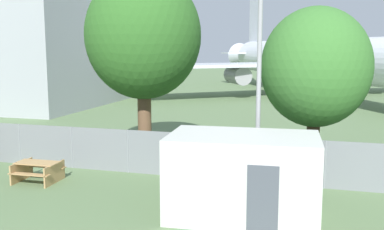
{
  "coord_description": "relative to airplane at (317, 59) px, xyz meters",
  "views": [
    {
      "loc": [
        7.33,
        -6.35,
        5.02
      ],
      "look_at": [
        1.84,
        12.93,
        2.0
      ],
      "focal_mm": 42.0,
      "sensor_mm": 36.0,
      "label": 1
    }
  ],
  "objects": [
    {
      "name": "hangar_building",
      "position": [
        -30.11,
        -9.15,
        1.44
      ],
      "size": [
        24.59,
        21.69,
        12.23
      ],
      "color": "#9EA3A8",
      "rests_on": "ground"
    },
    {
      "name": "perimeter_fence",
      "position": [
        -6.99,
        -30.86,
        -2.95
      ],
      "size": [
        56.07,
        0.07,
        1.76
      ],
      "color": "gray",
      "rests_on": "ground"
    },
    {
      "name": "airplane",
      "position": [
        0.0,
        0.0,
        0.0
      ],
      "size": [
        34.71,
        41.71,
        11.83
      ],
      "rotation": [
        0.0,
        0.0,
        -1.05
      ],
      "color": "silver",
      "rests_on": "ground"
    },
    {
      "name": "portable_cabin",
      "position": [
        -1.73,
        -34.35,
        -2.58
      ],
      "size": [
        4.53,
        2.87,
        2.49
      ],
      "rotation": [
        0.0,
        0.0,
        0.07
      ],
      "color": "silver",
      "rests_on": "ground"
    },
    {
      "name": "picnic_bench_near_cabin",
      "position": [
        -9.73,
        -32.97,
        -3.36
      ],
      "size": [
        1.65,
        1.46,
        0.76
      ],
      "rotation": [
        0.0,
        0.0,
        0.04
      ],
      "color": "tan",
      "rests_on": "ground"
    },
    {
      "name": "tree_left_of_cabin",
      "position": [
        0.18,
        -29.36,
        0.43
      ],
      "size": [
        4.17,
        4.17,
        6.57
      ],
      "color": "#4C3823",
      "rests_on": "ground"
    },
    {
      "name": "tree_far_right",
      "position": [
        -7.11,
        -28.7,
        1.67
      ],
      "size": [
        5.04,
        5.04,
        8.31
      ],
      "color": "brown",
      "rests_on": "ground"
    },
    {
      "name": "light_mast",
      "position": [
        -1.63,
        -31.92,
        1.12
      ],
      "size": [
        0.44,
        0.44,
        8.14
      ],
      "color": "#99999E",
      "rests_on": "ground"
    }
  ]
}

